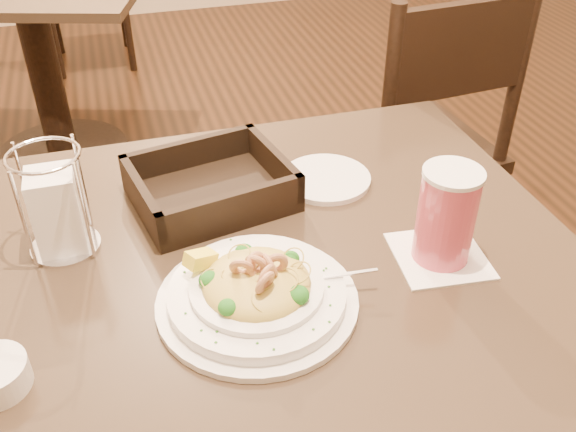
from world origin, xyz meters
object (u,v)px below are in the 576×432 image
object	(u,v)px
bread_basket	(211,189)
side_plate	(326,179)
main_table	(291,373)
napkin_caddy	(57,209)
pasta_bowl	(257,290)
background_table	(36,36)
drink_glass	(446,216)
dining_chair_near	(417,140)

from	to	relation	value
bread_basket	side_plate	bearing A→B (deg)	0.57
main_table	napkin_caddy	size ratio (longest dim) A/B	5.38
bread_basket	pasta_bowl	bearing A→B (deg)	-87.51
background_table	bread_basket	xyz separation A→B (m)	(0.37, -1.59, 0.26)
pasta_bowl	drink_glass	bearing A→B (deg)	4.36
main_table	drink_glass	size ratio (longest dim) A/B	5.97
dining_chair_near	napkin_caddy	size ratio (longest dim) A/B	5.56
background_table	side_plate	bearing A→B (deg)	-70.06
side_plate	dining_chair_near	bearing A→B (deg)	47.58
background_table	drink_glass	distance (m)	1.97
drink_glass	napkin_caddy	size ratio (longest dim) A/B	0.90
bread_basket	side_plate	distance (m)	0.21
background_table	drink_glass	size ratio (longest dim) A/B	7.48
dining_chair_near	drink_glass	size ratio (longest dim) A/B	6.17
drink_glass	bread_basket	world-z (taller)	drink_glass
side_plate	bread_basket	bearing A→B (deg)	-179.43
pasta_bowl	drink_glass	distance (m)	0.29
napkin_caddy	dining_chair_near	bearing A→B (deg)	31.76
pasta_bowl	bread_basket	size ratio (longest dim) A/B	1.09
pasta_bowl	side_plate	xyz separation A→B (m)	(0.19, 0.27, -0.02)
background_table	dining_chair_near	distance (m)	1.50
background_table	pasta_bowl	distance (m)	1.91
background_table	drink_glass	world-z (taller)	drink_glass
background_table	bread_basket	size ratio (longest dim) A/B	4.00
napkin_caddy	side_plate	size ratio (longest dim) A/B	1.06
background_table	pasta_bowl	xyz separation A→B (m)	(0.38, -1.85, 0.26)
background_table	side_plate	size ratio (longest dim) A/B	7.12
main_table	napkin_caddy	bearing A→B (deg)	155.59
bread_basket	side_plate	size ratio (longest dim) A/B	1.78
side_plate	main_table	bearing A→B (deg)	-120.95
drink_glass	main_table	bearing A→B (deg)	170.13
background_table	pasta_bowl	world-z (taller)	pasta_bowl
side_plate	background_table	bearing A→B (deg)	109.94
background_table	bread_basket	bearing A→B (deg)	-76.86
dining_chair_near	side_plate	size ratio (longest dim) A/B	5.87
pasta_bowl	drink_glass	xyz separation A→B (m)	(0.29, 0.02, 0.05)
main_table	dining_chair_near	world-z (taller)	dining_chair_near
dining_chair_near	pasta_bowl	bearing A→B (deg)	44.52
dining_chair_near	napkin_caddy	world-z (taller)	dining_chair_near
main_table	background_table	bearing A→B (deg)	104.08
main_table	background_table	world-z (taller)	same
main_table	dining_chair_near	size ratio (longest dim) A/B	0.97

